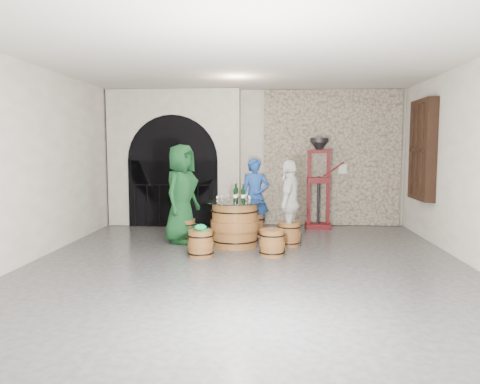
# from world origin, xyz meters

# --- Properties ---
(ground) EXTENTS (8.00, 8.00, 0.00)m
(ground) POSITION_xyz_m (0.00, 0.00, 0.00)
(ground) COLOR #2F2F32
(ground) RESTS_ON ground
(wall_back) EXTENTS (8.00, 0.00, 8.00)m
(wall_back) POSITION_xyz_m (0.00, 4.00, 1.60)
(wall_back) COLOR beige
(wall_back) RESTS_ON ground
(wall_front) EXTENTS (8.00, 0.00, 8.00)m
(wall_front) POSITION_xyz_m (0.00, -4.00, 1.60)
(wall_front) COLOR beige
(wall_front) RESTS_ON ground
(wall_left) EXTENTS (0.00, 8.00, 8.00)m
(wall_left) POSITION_xyz_m (-3.50, 0.00, 1.60)
(wall_left) COLOR beige
(wall_left) RESTS_ON ground
(ceiling) EXTENTS (8.00, 8.00, 0.00)m
(ceiling) POSITION_xyz_m (0.00, 0.00, 3.20)
(ceiling) COLOR beige
(ceiling) RESTS_ON wall_back
(stone_facing_panel) EXTENTS (3.20, 0.12, 3.18)m
(stone_facing_panel) POSITION_xyz_m (1.80, 3.94, 1.60)
(stone_facing_panel) COLOR tan
(stone_facing_panel) RESTS_ON ground
(arched_opening) EXTENTS (3.10, 0.60, 3.19)m
(arched_opening) POSITION_xyz_m (-1.90, 3.74, 1.58)
(arched_opening) COLOR beige
(arched_opening) RESTS_ON ground
(shuttered_window) EXTENTS (0.23, 1.10, 2.00)m
(shuttered_window) POSITION_xyz_m (3.38, 2.40, 1.80)
(shuttered_window) COLOR black
(shuttered_window) RESTS_ON wall_right
(barrel_table) EXTENTS (1.10, 1.10, 0.85)m
(barrel_table) POSITION_xyz_m (-0.30, 1.50, 0.42)
(barrel_table) COLOR brown
(barrel_table) RESTS_ON ground
(barrel_stool_left) EXTENTS (0.45, 0.45, 0.45)m
(barrel_stool_left) POSITION_xyz_m (-1.30, 1.74, 0.22)
(barrel_stool_left) COLOR brown
(barrel_stool_left) RESTS_ON ground
(barrel_stool_far) EXTENTS (0.45, 0.45, 0.45)m
(barrel_stool_far) POSITION_xyz_m (0.02, 2.48, 0.22)
(barrel_stool_far) COLOR brown
(barrel_stool_far) RESTS_ON ground
(barrel_stool_right) EXTENTS (0.45, 0.45, 0.45)m
(barrel_stool_right) POSITION_xyz_m (0.72, 1.58, 0.22)
(barrel_stool_right) COLOR brown
(barrel_stool_right) RESTS_ON ground
(barrel_stool_near_right) EXTENTS (0.45, 0.45, 0.45)m
(barrel_stool_near_right) POSITION_xyz_m (0.40, 0.75, 0.22)
(barrel_stool_near_right) COLOR brown
(barrel_stool_near_right) RESTS_ON ground
(barrel_stool_near_left) EXTENTS (0.45, 0.45, 0.45)m
(barrel_stool_near_left) POSITION_xyz_m (-0.81, 0.61, 0.22)
(barrel_stool_near_left) COLOR brown
(barrel_stool_near_left) RESTS_ON ground
(green_cap) EXTENTS (0.25, 0.21, 0.11)m
(green_cap) POSITION_xyz_m (-0.81, 0.61, 0.50)
(green_cap) COLOR #0D924C
(green_cap) RESTS_ON barrel_stool_near_left
(person_green) EXTENTS (0.89, 1.08, 1.91)m
(person_green) POSITION_xyz_m (-1.35, 1.75, 0.95)
(person_green) COLOR #113C1B
(person_green) RESTS_ON ground
(person_blue) EXTENTS (0.61, 0.41, 1.63)m
(person_blue) POSITION_xyz_m (0.05, 2.57, 0.81)
(person_blue) COLOR navy
(person_blue) RESTS_ON ground
(person_white) EXTENTS (0.64, 1.02, 1.62)m
(person_white) POSITION_xyz_m (0.73, 1.58, 0.81)
(person_white) COLOR silver
(person_white) RESTS_ON ground
(wine_bottle_left) EXTENTS (0.08, 0.08, 0.32)m
(wine_bottle_left) POSITION_xyz_m (-0.28, 1.44, 0.98)
(wine_bottle_left) COLOR black
(wine_bottle_left) RESTS_ON barrel_table
(wine_bottle_center) EXTENTS (0.08, 0.08, 0.32)m
(wine_bottle_center) POSITION_xyz_m (-0.14, 1.44, 0.98)
(wine_bottle_center) COLOR black
(wine_bottle_center) RESTS_ON barrel_table
(wine_bottle_right) EXTENTS (0.08, 0.08, 0.32)m
(wine_bottle_right) POSITION_xyz_m (-0.28, 1.66, 0.98)
(wine_bottle_right) COLOR black
(wine_bottle_right) RESTS_ON barrel_table
(tasting_glass_a) EXTENTS (0.05, 0.05, 0.10)m
(tasting_glass_a) POSITION_xyz_m (-0.62, 1.46, 0.90)
(tasting_glass_a) COLOR #AA6921
(tasting_glass_a) RESTS_ON barrel_table
(tasting_glass_b) EXTENTS (0.05, 0.05, 0.10)m
(tasting_glass_b) POSITION_xyz_m (-0.04, 1.60, 0.90)
(tasting_glass_b) COLOR #AA6921
(tasting_glass_b) RESTS_ON barrel_table
(tasting_glass_c) EXTENTS (0.05, 0.05, 0.10)m
(tasting_glass_c) POSITION_xyz_m (-0.44, 1.73, 0.90)
(tasting_glass_c) COLOR #AA6921
(tasting_glass_c) RESTS_ON barrel_table
(tasting_glass_d) EXTENTS (0.05, 0.05, 0.10)m
(tasting_glass_d) POSITION_xyz_m (-0.10, 1.83, 0.90)
(tasting_glass_d) COLOR #AA6921
(tasting_glass_d) RESTS_ON barrel_table
(tasting_glass_e) EXTENTS (0.05, 0.05, 0.10)m
(tasting_glass_e) POSITION_xyz_m (-0.02, 1.40, 0.90)
(tasting_glass_e) COLOR #AA6921
(tasting_glass_e) RESTS_ON barrel_table
(tasting_glass_f) EXTENTS (0.05, 0.05, 0.10)m
(tasting_glass_f) POSITION_xyz_m (-0.55, 1.59, 0.90)
(tasting_glass_f) COLOR #AA6921
(tasting_glass_f) RESTS_ON barrel_table
(side_barrel) EXTENTS (0.53, 0.53, 0.70)m
(side_barrel) POSITION_xyz_m (-0.31, 3.38, 0.35)
(side_barrel) COLOR brown
(side_barrel) RESTS_ON ground
(corking_press) EXTENTS (0.84, 0.46, 2.06)m
(corking_press) POSITION_xyz_m (1.46, 3.50, 1.20)
(corking_press) COLOR #520D13
(corking_press) RESTS_ON ground
(control_box) EXTENTS (0.18, 0.10, 0.22)m
(control_box) POSITION_xyz_m (2.05, 3.86, 1.35)
(control_box) COLOR silver
(control_box) RESTS_ON wall_back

